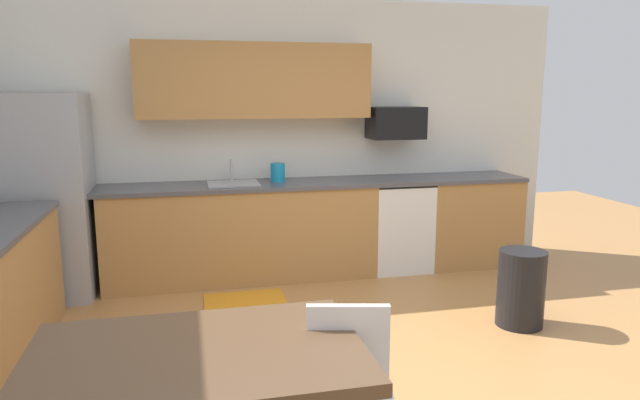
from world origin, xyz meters
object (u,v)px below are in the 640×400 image
oven_range (397,225)px  refrigerator (45,197)px  microwave (396,123)px  chair_near_table (349,388)px  trash_bin (521,288)px  dining_table (197,364)px  kettle (278,173)px

oven_range → refrigerator: bearing=-178.6°
refrigerator → microwave: (3.29, 0.18, 0.60)m
microwave → chair_near_table: bearing=-113.5°
trash_bin → dining_table: bearing=-149.0°
kettle → oven_range: bearing=-2.4°
microwave → dining_table: size_ratio=0.39×
kettle → microwave: bearing=2.4°
dining_table → kettle: bearing=75.0°
refrigerator → dining_table: refrigerator is taller
microwave → kettle: (-1.22, -0.05, -0.47)m
microwave → kettle: microwave is taller
refrigerator → kettle: refrigerator is taller
microwave → oven_range: bearing=-90.0°
microwave → trash_bin: 2.15m
chair_near_table → dining_table: bearing=176.8°
chair_near_table → trash_bin: 2.39m
oven_range → dining_table: oven_range is taller
chair_near_table → trash_bin: bearing=39.9°
chair_near_table → kettle: size_ratio=4.25×
refrigerator → microwave: refrigerator is taller
dining_table → chair_near_table: size_ratio=1.65×
microwave → trash_bin: (0.41, -1.74, -1.19)m
microwave → kettle: 1.31m
oven_range → microwave: microwave is taller
kettle → chair_near_table: bearing=-93.5°
dining_table → chair_near_table: (0.65, -0.04, -0.17)m
microwave → refrigerator: bearing=-176.9°
microwave → chair_near_table: microwave is taller
microwave → trash_bin: microwave is taller
oven_range → chair_near_table: oven_range is taller
dining_table → refrigerator: bearing=111.9°
dining_table → chair_near_table: chair_near_table is taller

